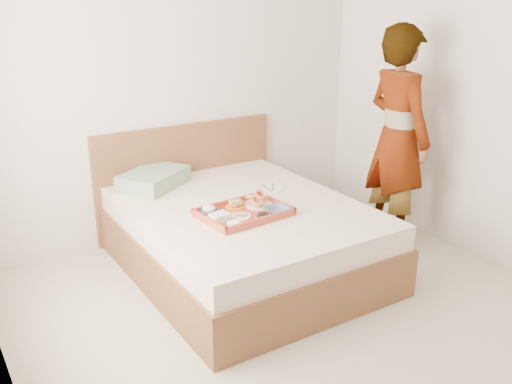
{
  "coord_description": "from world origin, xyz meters",
  "views": [
    {
      "loc": [
        -1.99,
        -2.35,
        2.01
      ],
      "look_at": [
        0.07,
        0.9,
        0.65
      ],
      "focal_mm": 39.49,
      "sensor_mm": 36.0,
      "label": 1
    }
  ],
  "objects": [
    {
      "name": "ground",
      "position": [
        0.0,
        0.0,
        0.0
      ],
      "size": [
        3.5,
        4.0,
        0.01
      ],
      "primitive_type": "cube",
      "color": "beige",
      "rests_on": "ground"
    },
    {
      "name": "wall_back",
      "position": [
        0.0,
        2.0,
        1.3
      ],
      "size": [
        3.5,
        0.01,
        2.6
      ],
      "primitive_type": "cube",
      "color": "silver",
      "rests_on": "ground"
    },
    {
      "name": "bed",
      "position": [
        0.02,
        1.0,
        0.27
      ],
      "size": [
        1.65,
        2.0,
        0.53
      ],
      "primitive_type": "cube",
      "color": "brown",
      "rests_on": "ground"
    },
    {
      "name": "headboard",
      "position": [
        0.02,
        1.97,
        0.47
      ],
      "size": [
        1.65,
        0.06,
        0.95
      ],
      "primitive_type": "cube",
      "color": "brown",
      "rests_on": "ground"
    },
    {
      "name": "pillow",
      "position": [
        -0.38,
        1.74,
        0.6
      ],
      "size": [
        0.66,
        0.61,
        0.13
      ],
      "primitive_type": "cube",
      "rotation": [
        0.0,
        0.0,
        0.58
      ],
      "color": "gray",
      "rests_on": "bed"
    },
    {
      "name": "tray",
      "position": [
        -0.09,
        0.81,
        0.56
      ],
      "size": [
        0.64,
        0.49,
        0.05
      ],
      "primitive_type": "cube",
      "rotation": [
        0.0,
        0.0,
        0.08
      ],
      "color": "#BC472C",
      "rests_on": "bed"
    },
    {
      "name": "prawn_plate",
      "position": [
        0.09,
        0.89,
        0.55
      ],
      "size": [
        0.22,
        0.22,
        0.01
      ],
      "primitive_type": "cylinder",
      "rotation": [
        0.0,
        0.0,
        0.08
      ],
      "color": "white",
      "rests_on": "tray"
    },
    {
      "name": "navy_bowl_big",
      "position": [
        0.11,
        0.69,
        0.57
      ],
      "size": [
        0.18,
        0.18,
        0.04
      ],
      "primitive_type": "imported",
      "rotation": [
        0.0,
        0.0,
        0.08
      ],
      "color": "#121343",
      "rests_on": "tray"
    },
    {
      "name": "sauce_dish",
      "position": [
        -0.03,
        0.66,
        0.56
      ],
      "size": [
        0.09,
        0.09,
        0.03
      ],
      "primitive_type": "cylinder",
      "rotation": [
        0.0,
        0.0,
        0.08
      ],
      "color": "black",
      "rests_on": "tray"
    },
    {
      "name": "meat_plate",
      "position": [
        -0.15,
        0.76,
        0.55
      ],
      "size": [
        0.16,
        0.16,
        0.01
      ],
      "primitive_type": "cylinder",
      "rotation": [
        0.0,
        0.0,
        0.08
      ],
      "color": "white",
      "rests_on": "tray"
    },
    {
      "name": "bread_plate",
      "position": [
        -0.08,
        0.95,
        0.55
      ],
      "size": [
        0.16,
        0.16,
        0.01
      ],
      "primitive_type": "cylinder",
      "rotation": [
        0.0,
        0.0,
        0.08
      ],
      "color": "orange",
      "rests_on": "tray"
    },
    {
      "name": "salad_bowl",
      "position": [
        -0.3,
        0.93,
        0.57
      ],
      "size": [
        0.14,
        0.14,
        0.04
      ],
      "primitive_type": "imported",
      "rotation": [
        0.0,
        0.0,
        0.08
      ],
      "color": "#121343",
      "rests_on": "tray"
    },
    {
      "name": "plastic_tub",
      "position": [
        -0.3,
        0.78,
        0.57
      ],
      "size": [
        0.13,
        0.11,
        0.05
      ],
      "primitive_type": "cube",
      "rotation": [
        0.0,
        0.0,
        0.08
      ],
      "color": "silver",
      "rests_on": "tray"
    },
    {
      "name": "cheese_round",
      "position": [
        -0.27,
        0.65,
        0.56
      ],
      "size": [
        0.09,
        0.09,
        0.03
      ],
      "primitive_type": "cylinder",
      "rotation": [
        0.0,
        0.0,
        0.08
      ],
      "color": "white",
      "rests_on": "tray"
    },
    {
      "name": "dinner_plate",
      "position": [
        0.38,
        1.19,
        0.54
      ],
      "size": [
        0.3,
        0.3,
        0.01
      ],
      "primitive_type": "cylinder",
      "rotation": [
        0.0,
        0.0,
        -0.4
      ],
      "color": "white",
      "rests_on": "bed"
    },
    {
      "name": "person",
      "position": [
        1.36,
        0.79,
        0.9
      ],
      "size": [
        0.49,
        0.7,
        1.81
      ],
      "primitive_type": "imported",
      "rotation": [
        0.0,
        0.0,
        1.48
      ],
      "color": "white",
      "rests_on": "ground"
    }
  ]
}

